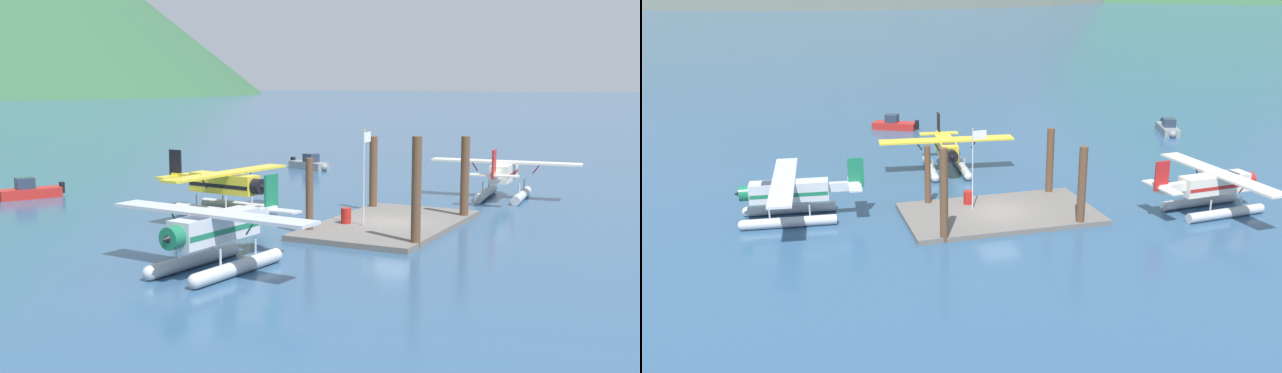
% 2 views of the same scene
% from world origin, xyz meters
% --- Properties ---
extents(ground_plane, '(1200.00, 1200.00, 0.00)m').
position_xyz_m(ground_plane, '(0.00, 0.00, 0.00)').
color(ground_plane, '#2D5175').
extents(dock_platform, '(12.29, 7.02, 0.30)m').
position_xyz_m(dock_platform, '(0.00, 0.00, 0.15)').
color(dock_platform, '#66605B').
rests_on(dock_platform, ground).
extents(piling_near_left, '(0.49, 0.49, 5.60)m').
position_xyz_m(piling_near_left, '(-4.53, -3.29, 2.80)').
color(piling_near_left, brown).
rests_on(piling_near_left, ground).
extents(piling_near_right, '(0.52, 0.52, 5.04)m').
position_xyz_m(piling_near_right, '(4.17, -3.10, 2.52)').
color(piling_near_right, brown).
rests_on(piling_near_right, ground).
extents(piling_far_left, '(0.41, 0.41, 4.19)m').
position_xyz_m(piling_far_left, '(-4.02, 3.01, 2.10)').
color(piling_far_left, brown).
rests_on(piling_far_left, ground).
extents(piling_far_right, '(0.50, 0.50, 4.79)m').
position_xyz_m(piling_far_right, '(4.69, 3.08, 2.40)').
color(piling_far_right, brown).
rests_on(piling_far_right, ground).
extents(flagpole, '(0.95, 0.10, 5.35)m').
position_xyz_m(flagpole, '(-1.42, 0.92, 3.67)').
color(flagpole, silver).
rests_on(flagpole, dock_platform).
extents(fuel_drum, '(0.62, 0.62, 0.88)m').
position_xyz_m(fuel_drum, '(-1.54, 2.00, 0.74)').
color(fuel_drum, '#AD1E19').
rests_on(fuel_drum, dock_platform).
extents(seaplane_yellow_bow_centre, '(10.49, 7.96, 3.84)m').
position_xyz_m(seaplane_yellow_bow_centre, '(-0.71, 10.86, 1.58)').
color(seaplane_yellow_bow_centre, '#B7BABF').
rests_on(seaplane_yellow_bow_centre, ground).
extents(seaplane_cream_stbd_aft, '(7.97, 10.48, 3.84)m').
position_xyz_m(seaplane_cream_stbd_aft, '(13.57, -3.10, 1.58)').
color(seaplane_cream_stbd_aft, '#B7BABF').
rests_on(seaplane_cream_stbd_aft, ground).
extents(seaplane_silver_port_fwd, '(7.97, 10.48, 3.84)m').
position_xyz_m(seaplane_silver_port_fwd, '(-12.95, 2.84, 1.58)').
color(seaplane_silver_port_fwd, '#B7BABF').
rests_on(seaplane_silver_port_fwd, ground).
extents(boat_grey_open_east, '(2.79, 4.70, 1.50)m').
position_xyz_m(boat_grey_open_east, '(23.42, 17.86, 0.49)').
color(boat_grey_open_east, gray).
rests_on(boat_grey_open_east, ground).
extents(boat_red_open_north, '(4.46, 3.26, 1.50)m').
position_xyz_m(boat_red_open_north, '(-1.92, 26.99, 0.49)').
color(boat_red_open_north, '#B2231E').
rests_on(boat_red_open_north, ground).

